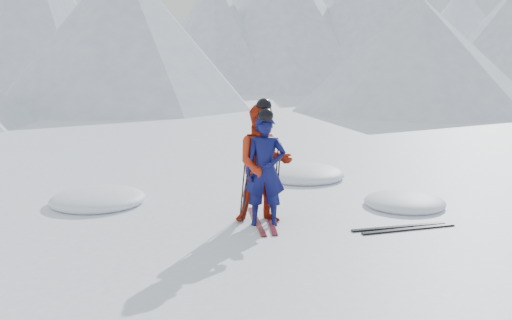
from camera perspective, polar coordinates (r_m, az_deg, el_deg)
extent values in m
plane|color=white|center=(9.57, 13.07, -6.48)|extent=(160.00, 160.00, 0.00)
cone|color=#B2BCD1|center=(49.39, -23.05, 14.60)|extent=(23.96, 23.96, 14.35)
cone|color=#B2BCD1|center=(59.52, -15.04, 12.99)|extent=(17.69, 17.69, 11.93)
cone|color=#B2BCD1|center=(52.48, -4.35, 13.14)|extent=(19.63, 19.63, 10.85)
cone|color=#B2BCD1|center=(56.87, 2.59, 14.59)|extent=(23.31, 23.31, 14.15)
cone|color=#B2BCD1|center=(59.09, 12.41, 14.56)|extent=(28.94, 28.94, 14.88)
cone|color=silver|center=(64.62, 20.66, 11.93)|extent=(24.45, 24.45, 10.76)
cone|color=#B2BCD1|center=(32.50, 16.40, 10.75)|extent=(14.00, 14.00, 6.50)
cone|color=#B2BCD1|center=(34.20, -13.80, 12.92)|extent=(16.00, 16.00, 9.00)
imported|color=#0B0E46|center=(9.03, 0.98, -1.11)|extent=(0.78, 0.62, 1.87)
imported|color=#AF250E|center=(9.18, 0.81, -0.45)|extent=(1.08, 0.89, 2.02)
cylinder|color=black|center=(9.17, -1.08, -2.93)|extent=(0.12, 0.09, 1.24)
cylinder|color=black|center=(9.40, 2.06, -2.61)|extent=(0.12, 0.07, 1.24)
cylinder|color=black|center=(9.42, -1.35, -2.26)|extent=(0.13, 0.10, 1.34)
cylinder|color=black|center=(9.47, 2.34, -2.20)|extent=(0.13, 0.09, 1.34)
cube|color=black|center=(9.39, 0.08, -6.45)|extent=(0.27, 1.70, 0.03)
cube|color=black|center=(9.44, 1.51, -6.34)|extent=(0.39, 1.69, 0.03)
cube|color=black|center=(9.37, 14.82, -6.83)|extent=(1.70, 0.13, 0.03)
cube|color=black|center=(9.29, 15.81, -7.02)|extent=(1.70, 0.19, 0.03)
ellipsoid|color=white|center=(11.03, -16.27, -4.41)|extent=(1.83, 1.83, 0.40)
ellipsoid|color=white|center=(10.80, 15.35, -4.68)|extent=(1.54, 1.54, 0.34)
ellipsoid|color=white|center=(12.95, 4.93, -1.90)|extent=(1.98, 1.98, 0.44)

